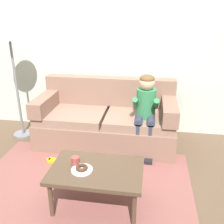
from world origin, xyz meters
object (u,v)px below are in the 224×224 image
(coffee_table, at_px, (96,173))
(mug, at_px, (75,161))
(toy_controller, at_px, (55,161))
(donut, at_px, (82,168))
(couch, at_px, (107,121))
(floor_lamp, at_px, (9,38))
(person_child, at_px, (146,107))

(coffee_table, bearing_deg, mug, 171.37)
(toy_controller, bearing_deg, coffee_table, -67.49)
(coffee_table, xyz_separation_m, donut, (-0.13, -0.05, 0.08))
(couch, distance_m, floor_lamp, 1.81)
(donut, height_order, toy_controller, donut)
(coffee_table, relative_size, donut, 7.61)
(mug, bearing_deg, person_child, 59.89)
(mug, height_order, floor_lamp, floor_lamp)
(couch, relative_size, toy_controller, 8.81)
(coffee_table, distance_m, toy_controller, 1.04)
(couch, bearing_deg, coffee_table, -83.99)
(floor_lamp, bearing_deg, person_child, -5.88)
(couch, bearing_deg, donut, -89.56)
(mug, relative_size, toy_controller, 0.40)
(coffee_table, relative_size, toy_controller, 4.04)
(donut, bearing_deg, person_child, 65.01)
(couch, xyz_separation_m, person_child, (0.57, -0.21, 0.33))
(couch, bearing_deg, person_child, -19.77)
(donut, xyz_separation_m, mug, (-0.09, 0.08, 0.01))
(couch, distance_m, coffee_table, 1.37)
(couch, relative_size, mug, 22.12)
(toy_controller, height_order, floor_lamp, floor_lamp)
(mug, distance_m, floor_lamp, 2.12)
(person_child, distance_m, mug, 1.31)
(person_child, xyz_separation_m, mug, (-0.65, -1.12, -0.19))
(couch, relative_size, donut, 16.59)
(person_child, height_order, toy_controller, person_child)
(mug, bearing_deg, floor_lamp, 134.44)
(person_child, xyz_separation_m, donut, (-0.56, -1.20, -0.21))
(mug, bearing_deg, donut, -43.56)
(donut, relative_size, mug, 1.33)
(donut, height_order, mug, mug)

